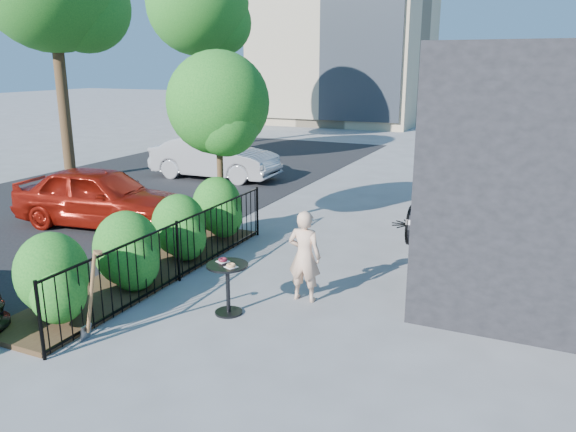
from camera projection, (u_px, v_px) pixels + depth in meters
The scene contains 12 objects.
ground at pixel (255, 295), 9.31m from camera, with size 120.00×120.00×0.00m, color gray.
fence at pixel (178, 251), 9.76m from camera, with size 0.05×6.05×1.10m.
planting_bed at pixel (147, 273), 10.18m from camera, with size 1.30×6.00×0.08m, color #382616.
shrubs at pixel (153, 237), 10.05m from camera, with size 1.10×5.60×1.24m.
patio_tree at pixel (220, 109), 11.90m from camera, with size 2.20×2.20×3.94m.
street at pixel (72, 209), 14.73m from camera, with size 9.00×30.00×0.01m, color black.
street_tree_far at pixel (198, 10), 23.97m from camera, with size 4.40×4.40×8.28m.
cafe_table at pixel (228, 280), 8.48m from camera, with size 0.64×0.64×0.85m.
woman at pixel (304, 256), 8.93m from camera, with size 0.55×0.36×1.49m, color #E1B292.
shovel at pixel (90, 301), 7.57m from camera, with size 0.47×0.18×1.39m.
car_red at pixel (101, 197), 13.08m from camera, with size 1.67×4.14×1.41m, color maroon.
car_silver at pixel (215, 157), 18.52m from camera, with size 1.50×4.31×1.42m, color #ABABB0.
Camera 1 is at (4.07, -7.64, 3.72)m, focal length 35.00 mm.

